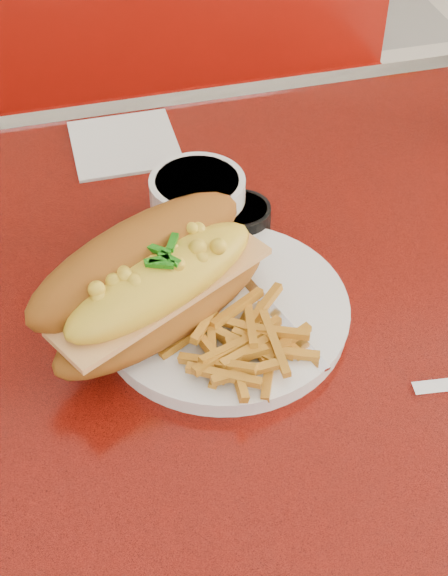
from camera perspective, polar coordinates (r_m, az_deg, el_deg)
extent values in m
cube|color=red|center=(0.77, 0.55, -3.55)|extent=(1.20, 0.80, 0.04)
cube|color=white|center=(1.07, -5.19, 12.00)|extent=(1.22, 0.03, 0.04)
cylinder|color=white|center=(1.08, 0.41, -17.12)|extent=(0.09, 0.09, 0.72)
cube|color=#97130A|center=(1.69, -6.54, 3.59)|extent=(1.20, 0.50, 0.45)
cylinder|color=white|center=(0.76, 0.00, -1.75)|extent=(0.28, 0.28, 0.02)
cylinder|color=white|center=(0.75, 0.00, -1.27)|extent=(0.28, 0.28, 0.00)
ellipsoid|color=#955418|center=(0.72, -4.30, -1.24)|extent=(0.24, 0.18, 0.05)
cube|color=#ECB269|center=(0.71, -4.38, -0.15)|extent=(0.22, 0.15, 0.01)
ellipsoid|color=yellow|center=(0.70, -4.44, 0.60)|extent=(0.21, 0.15, 0.05)
ellipsoid|color=#955418|center=(0.71, -6.10, 2.09)|extent=(0.25, 0.19, 0.09)
cube|color=silver|center=(0.74, 4.19, -2.48)|extent=(0.05, 0.13, 0.00)
cube|color=silver|center=(0.78, 0.95, 1.16)|extent=(0.03, 0.04, 0.00)
cylinder|color=white|center=(0.85, -1.88, 6.20)|extent=(0.12, 0.12, 0.06)
cylinder|color=black|center=(0.83, -1.92, 7.52)|extent=(0.10, 0.10, 0.01)
cylinder|color=black|center=(0.84, 1.20, 4.92)|extent=(0.08, 0.08, 0.03)
cylinder|color=#CD7F4A|center=(0.84, 1.22, 5.59)|extent=(0.07, 0.07, 0.01)
cube|color=silver|center=(0.99, -7.08, 10.13)|extent=(0.12, 0.12, 0.00)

